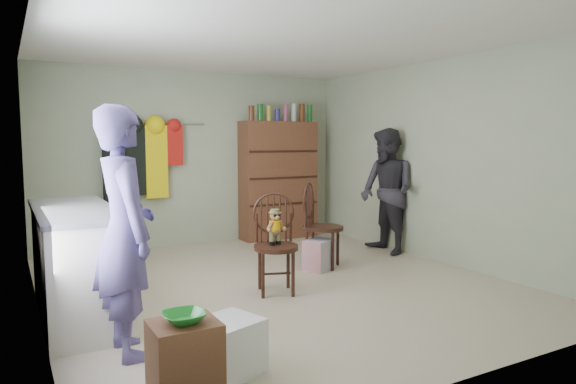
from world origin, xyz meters
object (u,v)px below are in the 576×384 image
chair_far (318,222)px  counter (77,261)px  dresser (279,179)px  chair_front (275,237)px

chair_far → counter: bearing=144.8°
dresser → chair_far: bearing=-103.8°
chair_front → chair_far: chair_far is taller
chair_front → chair_far: 1.14m
counter → dresser: 3.96m
chair_far → dresser: bearing=32.0°
counter → chair_far: 2.78m
chair_front → counter: bearing=-166.9°
counter → chair_far: (2.74, 0.44, 0.07)m
chair_front → dresser: dresser is taller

